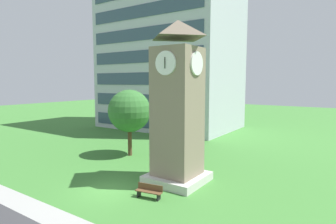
# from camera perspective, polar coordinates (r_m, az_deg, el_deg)

# --- Properties ---
(ground_plane) EXTENTS (160.00, 160.00, 0.00)m
(ground_plane) POSITION_cam_1_polar(r_m,az_deg,el_deg) (20.48, -12.29, -15.49)
(ground_plane) COLOR #3D7A33
(kerb_strip) EXTENTS (120.00, 1.60, 0.01)m
(kerb_strip) POSITION_cam_1_polar(r_m,az_deg,el_deg) (18.01, -22.97, -18.97)
(kerb_strip) COLOR #9E9E99
(kerb_strip) RESTS_ON ground
(office_building) EXTENTS (21.17, 13.85, 28.80)m
(office_building) POSITION_cam_1_polar(r_m,az_deg,el_deg) (47.11, 0.31, 14.58)
(office_building) COLOR #B7BCC6
(office_building) RESTS_ON ground
(clock_tower) EXTENTS (4.04, 4.04, 11.91)m
(clock_tower) POSITION_cam_1_polar(r_m,az_deg,el_deg) (20.51, 1.97, 0.20)
(clock_tower) COLOR gray
(clock_tower) RESTS_ON ground
(park_bench) EXTENTS (1.86, 0.79, 0.88)m
(park_bench) POSITION_cam_1_polar(r_m,az_deg,el_deg) (18.82, -3.88, -15.84)
(park_bench) COLOR brown
(park_bench) RESTS_ON ground
(tree_near_tower) EXTENTS (4.30, 4.30, 6.75)m
(tree_near_tower) POSITION_cam_1_polar(r_m,az_deg,el_deg) (28.43, -7.90, 0.19)
(tree_near_tower) COLOR #513823
(tree_near_tower) RESTS_ON ground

